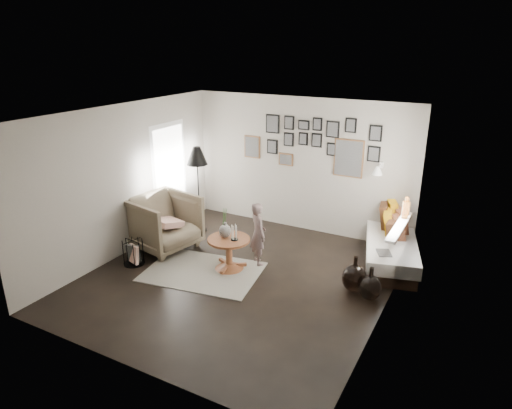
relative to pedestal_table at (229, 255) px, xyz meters
The scene contains 23 objects.
ground 0.44m from the pedestal_table, 35.37° to the right, with size 4.80×4.80×0.00m, color black.
wall_back 2.45m from the pedestal_table, 82.27° to the left, with size 4.50×4.50×0.00m, color #9B9488.
wall_front 2.83m from the pedestal_table, 83.51° to the right, with size 4.50×4.50×0.00m, color #9B9488.
wall_left 2.23m from the pedestal_table, behind, with size 4.80×4.80×0.00m, color #9B9488.
wall_right 2.76m from the pedestal_table, ahead, with size 4.80×4.80×0.00m, color #9B9488.
ceiling 2.38m from the pedestal_table, 35.37° to the right, with size 4.80×4.80×0.00m, color white.
door_left 2.32m from the pedestal_table, 152.96° to the left, with size 0.00×2.14×2.14m.
window_right 2.80m from the pedestal_table, 24.57° to the left, with size 0.15×1.32×1.30m.
gallery_wall 2.70m from the pedestal_table, 74.94° to the left, with size 2.74×0.03×1.08m.
wall_sconce 2.93m from the pedestal_table, 46.16° to the left, with size 0.18×0.36×0.16m.
rug 0.51m from the pedestal_table, 136.45° to the right, with size 1.83×1.28×0.01m, color silver.
pedestal_table is the anchor object (origin of this frame).
vase 0.45m from the pedestal_table, 165.96° to the left, with size 0.20×0.20×0.50m.
candles 0.43m from the pedestal_table, ahead, with size 0.12×0.12×0.26m.
daybed 2.77m from the pedestal_table, 34.04° to the left, with size 1.25×2.00×0.91m.
magazine_on_daybed 2.48m from the pedestal_table, 21.69° to the left, with size 0.21×0.28×0.01m, color black.
armchair 1.49m from the pedestal_table, behind, with size 1.05×1.08×0.98m, color brown.
armchair_cushion 1.46m from the pedestal_table, behind, with size 0.45×0.45×0.11m, color silver.
floor_lamp 2.13m from the pedestal_table, 140.83° to the left, with size 0.40×0.40×1.70m.
magazine_basket 1.64m from the pedestal_table, 158.11° to the right, with size 0.38×0.38×0.42m.
demijohn_large 2.05m from the pedestal_table, ahead, with size 0.38×0.38×0.57m.
demijohn_small 2.30m from the pedestal_table, ahead, with size 0.33×0.33×0.52m.
child 0.59m from the pedestal_table, 50.31° to the left, with size 0.40×0.26×1.09m, color #665250.
Camera 1 is at (3.30, -5.53, 3.57)m, focal length 32.00 mm.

